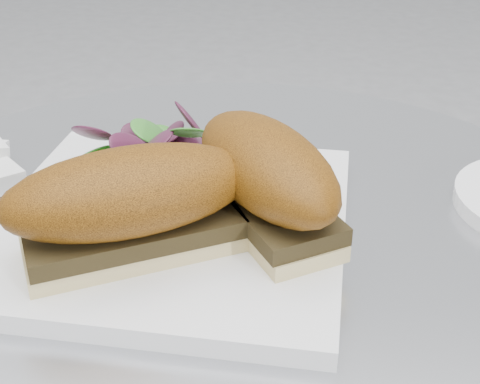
# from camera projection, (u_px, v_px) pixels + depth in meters

# --- Properties ---
(plate) EXTENTS (0.30, 0.30, 0.02)m
(plate) POSITION_uv_depth(u_px,v_px,m) (171.00, 222.00, 0.55)
(plate) COLOR white
(plate) RESTS_ON table
(sandwich_left) EXTENTS (0.20, 0.16, 0.08)m
(sandwich_left) POSITION_uv_depth(u_px,v_px,m) (131.00, 202.00, 0.48)
(sandwich_left) COLOR beige
(sandwich_left) RESTS_ON plate
(sandwich_right) EXTENTS (0.16, 0.19, 0.08)m
(sandwich_right) POSITION_uv_depth(u_px,v_px,m) (266.00, 175.00, 0.52)
(sandwich_right) COLOR beige
(sandwich_right) RESTS_ON plate
(salad) EXTENTS (0.10, 0.10, 0.05)m
(salad) POSITION_uv_depth(u_px,v_px,m) (139.00, 141.00, 0.61)
(salad) COLOR green
(salad) RESTS_ON plate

